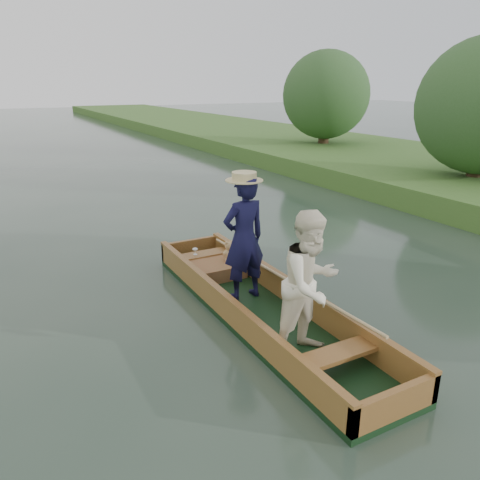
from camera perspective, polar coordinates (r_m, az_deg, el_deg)
name	(u,v)px	position (r m, az deg, el deg)	size (l,w,h in m)	color
ground	(260,317)	(6.60, 2.51, -9.33)	(120.00, 120.00, 0.00)	#283D30
trees_far	(160,105)	(13.13, -9.79, 15.92)	(22.74, 12.54, 4.46)	#47331E
punt	(268,279)	(6.17, 3.47, -4.74)	(1.12, 5.00, 1.92)	black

